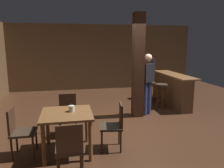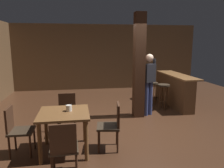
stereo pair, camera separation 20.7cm
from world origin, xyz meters
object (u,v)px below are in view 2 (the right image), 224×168
Objects in this scene: chair_west at (17,128)px; napkin_cup at (69,108)px; chair_north at (67,111)px; bar_stool_mid at (153,88)px; standing_person at (149,80)px; chair_south at (64,147)px; bar_stool_near at (163,91)px; dining_table at (64,119)px; bar_stool_far at (148,82)px; chair_east at (112,124)px; bar_counter at (174,89)px.

napkin_cup is at bearing 2.49° from chair_west.
chair_north is 3.38m from bar_stool_mid.
chair_west is at bearing -149.74° from standing_person.
chair_south reaches higher than bar_stool_near.
dining_table is 1.02× the size of chair_north.
bar_stool_near is at bearing 26.01° from chair_north.
dining_table is 0.88m from chair_north.
bar_stool_mid is at bearing 38.69° from chair_west.
chair_south is 1.71m from chair_north.
dining_table is at bearing -141.64° from bar_stool_near.
chair_west is (-0.84, 0.02, -0.13)m from dining_table.
chair_north is 0.52× the size of standing_person.
bar_stool_mid is 0.69m from bar_stool_far.
standing_person reaches higher than bar_stool_near.
bar_stool_mid is (2.70, 3.72, 0.03)m from chair_south.
chair_east is 1.22× the size of bar_stool_mid.
chair_south is at bearing -136.32° from chair_east.
chair_east is at bearing -1.74° from dining_table.
standing_person is at bearing 22.88° from chair_north.
dining_table is 1.13× the size of bar_stool_far.
dining_table is 8.13× the size of napkin_cup.
bar_stool_mid is at bearing 57.57° from chair_east.
chair_north is 3.87m from bar_stool_far.
bar_counter reaches higher than bar_stool_near.
standing_person reaches higher than chair_south.
dining_table is 0.53× the size of standing_person.
napkin_cup is 0.14× the size of bar_stool_near.
chair_north is (-0.02, 1.71, 0.00)m from chair_south.
dining_table is at bearing -1.32° from chair_west.
chair_west is at bearing 178.46° from chair_east.
bar_counter is 1.05m from bar_stool_far.
standing_person is 2.21× the size of bar_stool_near.
bar_stool_far is at bearing 91.78° from bar_stool_near.
bar_counter reaches higher than chair_north.
napkin_cup is at bearing 173.80° from chair_east.
bar_counter is at bearing 47.51° from chair_east.
bar_stool_mid is at bearing 54.04° from chair_south.
bar_counter is (3.28, 2.62, -0.31)m from napkin_cup.
standing_person is (2.20, 0.93, 0.50)m from chair_north.
chair_west is 1.20m from chair_north.
dining_table is 1.25× the size of bar_stool_mid.
chair_east is at bearing -122.43° from bar_stool_mid.
bar_counter is 2.98× the size of bar_stool_mid.
chair_north is (-0.87, 0.90, 0.00)m from chair_east.
napkin_cup is 4.43m from bar_stool_far.
napkin_cup is 0.05× the size of bar_counter.
chair_south is 3.45m from standing_person.
chair_south is at bearing -87.52° from dining_table.
chair_south is at bearing -133.42° from bar_counter.
chair_west is at bearing -148.77° from bar_stool_near.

